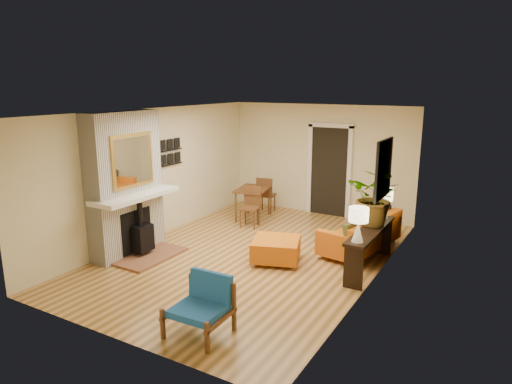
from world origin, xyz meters
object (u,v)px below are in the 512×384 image
(ottoman, at_px, (276,248))
(dining_table, at_px, (256,195))
(sofa, at_px, (364,234))
(blue_chair, at_px, (203,302))
(lamp_near, at_px, (358,220))
(lamp_far, at_px, (384,199))
(houseplant, at_px, (376,197))
(console_table, at_px, (370,237))

(ottoman, bearing_deg, dining_table, 127.89)
(sofa, bearing_deg, blue_chair, -103.33)
(dining_table, relative_size, lamp_near, 3.10)
(lamp_far, bearing_deg, dining_table, 164.36)
(houseplant, bearing_deg, dining_table, 156.08)
(sofa, bearing_deg, ottoman, -132.90)
(dining_table, xyz_separation_m, houseplant, (3.14, -1.39, 0.64))
(blue_chair, relative_size, lamp_near, 1.36)
(lamp_near, bearing_deg, lamp_far, 90.00)
(dining_table, bearing_deg, houseplant, -23.92)
(ottoman, height_order, console_table, console_table)
(lamp_far, bearing_deg, houseplant, -91.12)
(ottoman, bearing_deg, blue_chair, -83.59)
(dining_table, relative_size, console_table, 0.90)
(blue_chair, height_order, houseplant, houseplant)
(blue_chair, xyz_separation_m, lamp_near, (1.25, 2.25, 0.67))
(houseplant, bearing_deg, blue_chair, -111.13)
(blue_chair, distance_m, console_table, 3.23)
(ottoman, height_order, lamp_far, lamp_far)
(blue_chair, bearing_deg, houseplant, 68.87)
(ottoman, distance_m, lamp_near, 1.77)
(lamp_near, xyz_separation_m, houseplant, (-0.01, 0.96, 0.15))
(ottoman, distance_m, blue_chair, 2.55)
(lamp_near, height_order, lamp_far, same)
(console_table, height_order, houseplant, houseplant)
(blue_chair, bearing_deg, lamp_near, 60.91)
(sofa, xyz_separation_m, lamp_far, (0.35, -0.09, 0.74))
(blue_chair, relative_size, dining_table, 0.44)
(ottoman, xyz_separation_m, houseplant, (1.52, 0.68, 0.98))
(blue_chair, xyz_separation_m, dining_table, (-1.90, 4.60, 0.18))
(ottoman, relative_size, console_table, 0.55)
(dining_table, distance_m, console_table, 3.54)
(ottoman, xyz_separation_m, lamp_near, (1.53, -0.28, 0.83))
(sofa, bearing_deg, console_table, -67.28)
(sofa, distance_m, lamp_far, 0.82)
(blue_chair, xyz_separation_m, console_table, (1.25, 2.98, 0.18))
(dining_table, relative_size, houseplant, 1.70)
(ottoman, relative_size, dining_table, 0.61)
(ottoman, height_order, lamp_near, lamp_near)
(dining_table, bearing_deg, blue_chair, -67.61)
(lamp_near, bearing_deg, dining_table, 143.21)
(blue_chair, distance_m, dining_table, 4.98)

